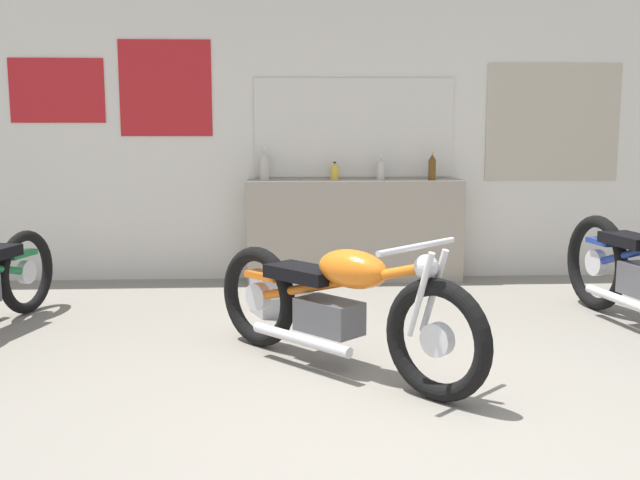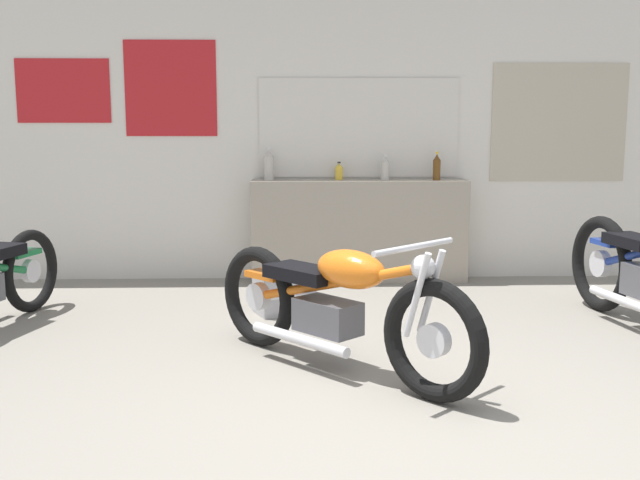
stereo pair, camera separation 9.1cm
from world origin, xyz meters
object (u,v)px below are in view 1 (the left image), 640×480
Objects in this scene: bottle_center at (381,169)px; hard_case_silver at (282,293)px; bottle_right_center at (432,168)px; bottle_leftmost at (264,166)px; motorcycle_orange at (337,304)px; bottle_left_center at (335,172)px.

hard_case_silver is (-0.90, -1.15, -0.88)m from bottle_center.
bottle_right_center is at bearing 39.22° from hard_case_silver.
motorcycle_orange is (0.48, -2.56, -0.66)m from bottle_leftmost.
bottle_left_center reaches higher than motorcycle_orange.
bottle_right_center is 2.75m from motorcycle_orange.
bottle_leftmost is at bearing 177.57° from bottle_center.
bottle_leftmost is at bearing 176.61° from bottle_right_center.
hard_case_silver is (-0.48, -1.19, -0.85)m from bottle_left_center.
motorcycle_orange is at bearing -112.75° from bottle_right_center.
bottle_left_center is 1.54m from hard_case_silver.
bottle_left_center is at bearing 174.89° from bottle_right_center.
bottle_center is (0.42, -0.03, 0.03)m from bottle_left_center.
bottle_center is (1.05, -0.04, -0.03)m from bottle_leftmost.
bottle_leftmost is 0.59× the size of hard_case_silver.
bottle_leftmost is 2.68m from motorcycle_orange.
bottle_leftmost reaches higher than bottle_right_center.
bottle_right_center is (1.51, -0.09, -0.02)m from bottle_leftmost.
bottle_right_center reaches higher than motorcycle_orange.
bottle_left_center is 0.71× the size of bottle_center.
bottle_leftmost reaches higher than bottle_center.
bottle_center is 1.70m from hard_case_silver.
bottle_leftmost is 1.51m from hard_case_silver.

